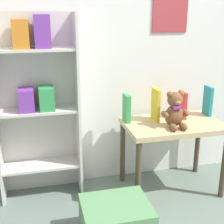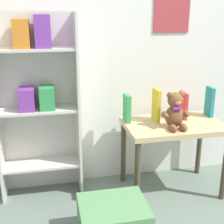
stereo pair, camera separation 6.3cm
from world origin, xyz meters
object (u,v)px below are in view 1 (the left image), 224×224
Objects in this scene: bookshelf_side at (37,97)px; book_standing_green at (127,108)px; book_standing_red at (182,105)px; display_table at (173,132)px; teddy_bear at (175,111)px; storage_bin at (116,222)px; book_standing_teal at (208,101)px; book_standing_yellow at (156,105)px.

bookshelf_side reaches higher than book_standing_green.
bookshelf_side is 1.07m from book_standing_red.
book_standing_red reaches higher than display_table.
teddy_bear is at bearing -16.57° from bookshelf_side.
bookshelf_side is 5.17× the size of teddy_bear.
display_table reaches higher than storage_bin.
bookshelf_side is 3.29× the size of storage_bin.
display_table is 0.39m from book_standing_green.
book_standing_green is 0.43m from book_standing_red.
bookshelf_side is at bearing 178.27° from book_standing_teal.
storage_bin is (-0.87, -0.56, -0.54)m from book_standing_teal.
book_standing_green is 0.51× the size of storage_bin.
display_table is 0.21m from teddy_bear.
display_table is at bearing 68.65° from teddy_bear.
book_standing_teal reaches higher than book_standing_green.
display_table is at bearing -137.59° from book_standing_red.
book_standing_teal is 0.57× the size of storage_bin.
book_standing_yellow is at bearing -174.21° from book_standing_teal.
book_standing_red is at bearing 40.22° from storage_bin.
bookshelf_side is 5.48× the size of book_standing_yellow.
book_standing_teal is at bearing 2.99° from book_standing_yellow.
book_standing_yellow is (0.85, -0.12, -0.08)m from bookshelf_side.
book_standing_green is at bearing -179.45° from book_standing_red.
display_table is at bearing -19.72° from book_standing_green.
display_table is at bearing -35.56° from book_standing_yellow.
book_standing_yellow is (-0.11, 0.08, 0.20)m from display_table.
book_standing_red is 0.50× the size of storage_bin.
book_standing_green is 0.22m from book_standing_yellow.
bookshelf_side is 6.56× the size of book_standing_red.
bookshelf_side is 1.29m from book_standing_teal.
storage_bin is at bearing -137.92° from book_standing_red.
teddy_bear is 1.12× the size of book_standing_teal.
storage_bin is (0.41, -0.65, -0.63)m from bookshelf_side.
display_table is 0.23m from book_standing_red.
book_standing_yellow reaches higher than book_standing_red.
teddy_bear is 0.84m from storage_bin.
teddy_bear reaches higher than book_standing_green.
storage_bin is at bearing -129.80° from book_standing_yellow.
book_standing_yellow is 0.22m from book_standing_red.
book_standing_red is at bearing -3.51° from book_standing_green.
storage_bin is (-0.66, -0.55, -0.52)m from book_standing_red.
teddy_bear is 1.06× the size of book_standing_yellow.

